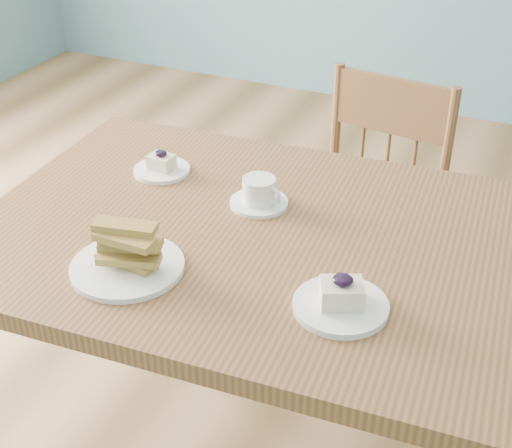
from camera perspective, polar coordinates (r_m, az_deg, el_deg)
name	(u,v)px	position (r m, az deg, el deg)	size (l,w,h in m)	color
dining_table	(316,274)	(1.56, 4.85, -4.00)	(1.56, 0.96, 0.81)	brown
dining_chair	(365,221)	(2.27, 8.71, 0.23)	(0.46, 0.44, 0.90)	brown
cheesecake_plate_near	(341,301)	(1.33, 6.82, -6.10)	(0.18, 0.18, 0.08)	white
cheesecake_plate_far	(162,167)	(1.79, -7.55, 4.57)	(0.14, 0.14, 0.06)	white
coffee_cup	(259,194)	(1.63, 0.28, 2.43)	(0.13, 0.13, 0.07)	white
biscotti_plate	(126,255)	(1.43, -10.35, -2.47)	(0.23, 0.23, 0.11)	white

